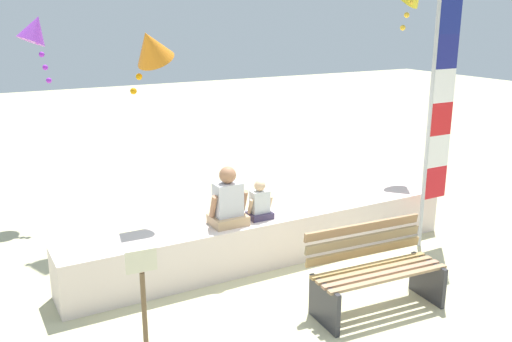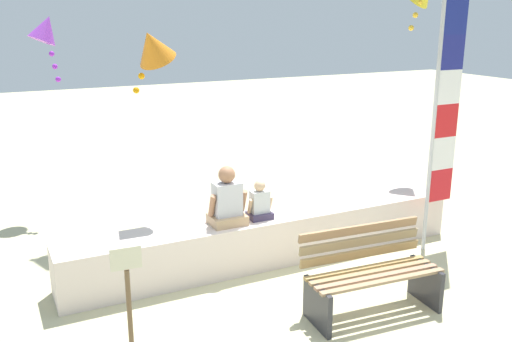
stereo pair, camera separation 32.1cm
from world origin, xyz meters
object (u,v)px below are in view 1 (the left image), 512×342
Objects in this scene: park_bench at (375,273)px; sign_post at (144,314)px; person_child at (260,204)px; kite_orange at (150,47)px; flag_banner at (438,112)px; person_adult at (228,202)px; kite_purple at (35,30)px.

sign_post is (-2.57, -0.27, 0.37)m from park_bench.
sign_post is at bearing -138.37° from person_child.
kite_orange is (-1.54, 2.36, 2.25)m from park_bench.
flag_banner is 3.69m from kite_orange.
park_bench is 1.88m from person_adult.
flag_banner reaches higher than sign_post.
kite_purple is at bearing 88.61° from sign_post.
kite_orange is at bearing 141.83° from person_child.
person_child is (0.43, 0.00, -0.09)m from person_adult.
person_child is 0.48× the size of kite_purple.
person_adult is 2.44m from sign_post.
person_child is at bearing 0.04° from person_adult.
kite_orange is at bearing 126.30° from person_adult.
kite_orange reaches higher than person_child.
kite_orange is at bearing 68.59° from sign_post.
kite_purple is at bearing 116.58° from park_bench.
park_bench is 5.98m from kite_purple.
person_child is 2.27m from kite_orange.
flag_banner is at bearing 16.27° from sign_post.
sign_post is (-4.36, -1.27, -1.04)m from flag_banner.
kite_orange reaches higher than person_adult.
person_child is 4.35m from kite_purple.
park_bench is at bearing -150.83° from flag_banner.
person_child is 2.75m from sign_post.
park_bench is 2.49m from flag_banner.
kite_orange is at bearing -70.35° from kite_purple.
person_adult is at bearing 121.52° from park_bench.
person_adult is 4.14m from kite_purple.
park_bench is at bearing -58.48° from person_adult.
park_bench is 2.62m from sign_post.
park_bench is 0.46× the size of flag_banner.
sign_post reaches higher than person_child.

